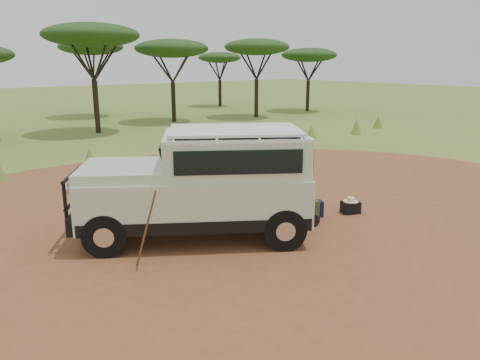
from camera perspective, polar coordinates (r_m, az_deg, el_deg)
ground at (r=10.77m, az=-0.19°, el=-7.26°), size 140.00×140.00×0.00m
dirt_clearing at (r=10.77m, az=-0.19°, el=-7.24°), size 23.00×23.00×0.01m
grass_fringe at (r=18.04m, az=-17.33°, el=2.28°), size 36.60×1.60×0.90m
acacia_treeline at (r=28.53m, az=-25.43°, el=14.81°), size 46.70×13.20×6.26m
safari_vehicle at (r=10.56m, az=-4.52°, el=-0.80°), size 5.39×4.51×2.52m
walking_staff at (r=9.25m, az=-11.38°, el=-5.89°), size 0.28×0.55×1.62m
backpack_black at (r=11.53m, az=5.73°, el=-4.34°), size 0.47×0.38×0.57m
backpack_navy at (r=11.69m, az=6.96°, el=-4.03°), size 0.47×0.34×0.61m
backpack_olive at (r=12.04m, az=8.59°, el=-3.75°), size 0.40×0.31×0.52m
duffel_navy at (r=12.40m, az=9.15°, el=-3.48°), size 0.47×0.43×0.42m
hard_case at (r=12.85m, az=13.31°, el=-3.28°), size 0.56×0.49×0.33m
stuff_sack at (r=11.72m, az=8.60°, el=-4.78°), size 0.36×0.36×0.32m
safari_hat at (r=12.79m, az=13.36°, el=-2.39°), size 0.40×0.40×0.12m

